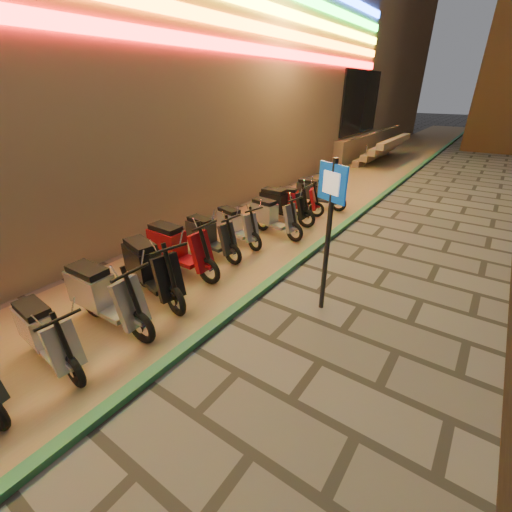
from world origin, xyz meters
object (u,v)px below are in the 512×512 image
Objects in this scene: pedestrian_sign at (329,218)px; scooter_4 at (45,334)px; scooter_6 at (150,268)px; scooter_10 at (271,216)px; scooter_7 at (177,248)px; scooter_9 at (235,225)px; scooter_13 at (316,192)px; scooter_5 at (102,295)px; scooter_12 at (294,200)px; scooter_8 at (208,236)px; scooter_11 at (281,204)px.

pedestrian_sign is 1.68× the size of scooter_4.
scooter_6 is 1.12× the size of scooter_10.
scooter_6 is at bearing -73.72° from scooter_7.
scooter_13 is (0.40, 3.65, 0.04)m from scooter_9.
scooter_13 is at bearing 87.30° from scooter_5.
scooter_5 is 1.95m from scooter_7.
scooter_12 is (-2.84, 4.06, -1.23)m from pedestrian_sign.
scooter_5 is 0.99× the size of scooter_7.
scooter_12 is at bearing 87.78° from scooter_7.
scooter_13 is (0.06, 7.48, -0.05)m from scooter_5.
scooter_12 is 1.01m from scooter_13.
scooter_6 reaches higher than scooter_7.
scooter_5 is 3.85m from scooter_9.
scooter_7 reaches higher than scooter_5.
pedestrian_sign reaches higher than scooter_13.
pedestrian_sign reaches higher than scooter_6.
scooter_8 is 2.83m from scooter_11.
scooter_9 is at bearing 99.19° from scooter_4.
scooter_5 is 1.10× the size of scooter_10.
scooter_12 is at bearing 89.21° from scooter_5.
scooter_6 reaches higher than scooter_13.
scooter_7 is 1.06× the size of scooter_11.
scooter_12 is 0.89× the size of scooter_13.
scooter_13 is (-0.05, 8.44, 0.03)m from scooter_4.
scooter_11 is at bearing 87.11° from scooter_7.
scooter_10 is (0.46, 2.88, -0.06)m from scooter_7.
scooter_13 is (0.43, 4.59, 0.02)m from scooter_8.
scooter_4 is at bearing -70.88° from scooter_6.
scooter_13 reaches higher than scooter_10.
scooter_10 is (0.10, 4.80, -0.05)m from scooter_5.
scooter_9 is at bearing -96.52° from scooter_11.
scooter_7 is (-0.26, 0.90, -0.00)m from scooter_6.
scooter_9 is at bearing -109.70° from scooter_12.
scooter_5 is 1.23× the size of scooter_12.
scooter_4 is 0.97× the size of scooter_8.
scooter_7 reaches higher than scooter_9.
scooter_7 is 1.19× the size of scooter_9.
scooter_6 is at bearing -90.33° from scooter_11.
scooter_8 is at bearing 90.88° from scooter_7.
scooter_5 reaches higher than scooter_13.
scooter_13 is (0.21, 1.77, -0.02)m from scooter_11.
pedestrian_sign is at bearing -35.07° from scooter_10.
scooter_5 is at bearing -77.98° from scooter_8.
scooter_8 is at bearing -95.39° from scooter_11.
scooter_11 reaches higher than scooter_12.
scooter_5 is 1.02m from scooter_6.
scooter_7 is 5.58m from scooter_13.
scooter_13 is at bearing 89.35° from scooter_8.
scooter_5 is at bearing -114.39° from pedestrian_sign.
scooter_10 is at bearing 80.96° from scooter_8.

